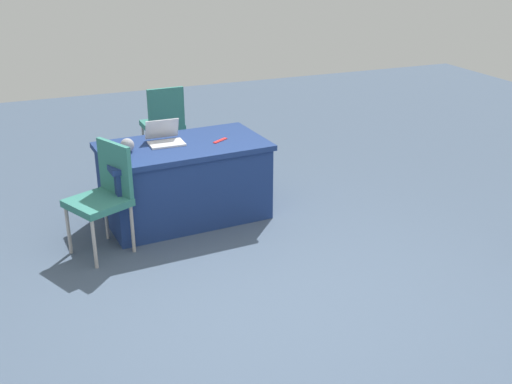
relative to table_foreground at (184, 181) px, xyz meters
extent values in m
plane|color=#3D4C60|center=(-0.06, 1.83, -0.37)|extent=(14.40, 14.40, 0.00)
cube|color=navy|center=(0.00, 0.00, 0.34)|extent=(1.58, 0.96, 0.05)
cube|color=navy|center=(0.00, 0.00, -0.03)|extent=(1.52, 0.92, 0.69)
cylinder|color=#9E9993|center=(0.96, 0.70, -0.15)|extent=(0.03, 0.03, 0.43)
cylinder|color=#9E9993|center=(1.13, 0.36, -0.15)|extent=(0.03, 0.03, 0.43)
cylinder|color=#9E9993|center=(0.62, 0.54, -0.15)|extent=(0.03, 0.03, 0.43)
cylinder|color=#9E9993|center=(0.78, 0.19, -0.15)|extent=(0.03, 0.03, 0.43)
cube|color=#2D7066|center=(0.87, 0.45, 0.09)|extent=(0.59, 0.59, 0.06)
cube|color=#2D7066|center=(0.69, 0.36, 0.35)|extent=(0.22, 0.39, 0.45)
cylinder|color=#9E9993|center=(0.00, -1.77, -0.15)|extent=(0.03, 0.03, 0.43)
cylinder|color=#9E9993|center=(-0.38, -1.78, -0.15)|extent=(0.03, 0.03, 0.43)
cylinder|color=#9E9993|center=(-0.01, -1.39, -0.15)|extent=(0.03, 0.03, 0.43)
cylinder|color=#9E9993|center=(-0.39, -1.40, -0.15)|extent=(0.03, 0.03, 0.43)
cube|color=#2D7066|center=(-0.20, -1.59, 0.09)|extent=(0.46, 0.46, 0.06)
cube|color=#2D7066|center=(-0.20, -1.39, 0.35)|extent=(0.42, 0.06, 0.45)
cube|color=silver|center=(0.14, -0.04, 0.37)|extent=(0.32, 0.22, 0.02)
cube|color=#B7B7BC|center=(0.14, -0.19, 0.48)|extent=(0.31, 0.08, 0.19)
sphere|color=gray|center=(0.52, 0.03, 0.43)|extent=(0.12, 0.12, 0.12)
cube|color=red|center=(-0.35, 0.05, 0.37)|extent=(0.17, 0.13, 0.01)
camera|label=1|loc=(1.45, 5.35, 2.16)|focal=43.83mm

